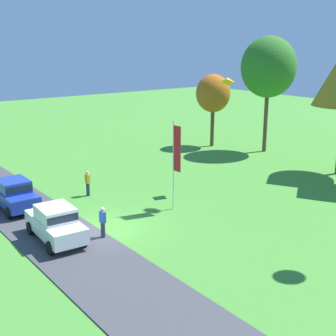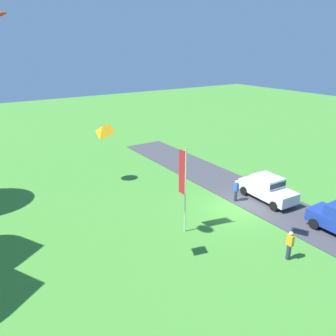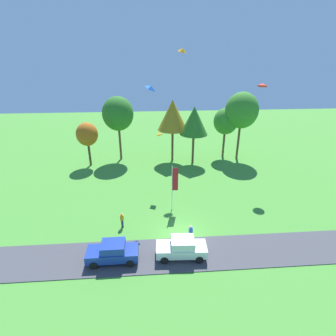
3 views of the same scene
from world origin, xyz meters
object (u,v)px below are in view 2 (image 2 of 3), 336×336
person_beside_suv (290,245)px  car_sedan_near_entrance (267,188)px  kite_diamond_high_right (103,130)px  flag_banner (183,179)px  person_watching_sky (236,191)px

person_beside_suv → car_sedan_near_entrance: bearing=-40.3°
car_sedan_near_entrance → person_beside_suv: 7.33m
person_beside_suv → kite_diamond_high_right: bearing=63.0°
car_sedan_near_entrance → kite_diamond_high_right: bearing=95.7°
flag_banner → kite_diamond_high_right: kite_diamond_high_right is taller
flag_banner → person_watching_sky: bearing=-79.4°
car_sedan_near_entrance → flag_banner: (0.06, 7.73, 2.44)m
car_sedan_near_entrance → kite_diamond_high_right: 14.69m
person_beside_suv → kite_diamond_high_right: 11.51m
flag_banner → kite_diamond_high_right: (-1.38, 5.41, 4.00)m
person_watching_sky → kite_diamond_high_right: kite_diamond_high_right is taller
person_watching_sky → person_beside_suv: bearing=158.6°
car_sedan_near_entrance → person_beside_suv: car_sedan_near_entrance is taller
person_beside_suv → flag_banner: (5.65, 2.99, 2.61)m
person_watching_sky → flag_banner: (-1.05, 5.63, 2.61)m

